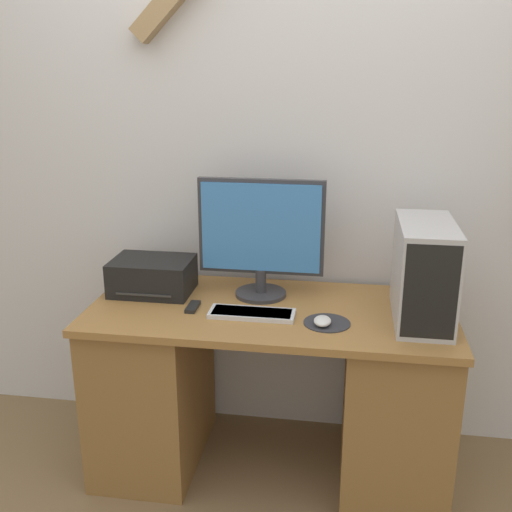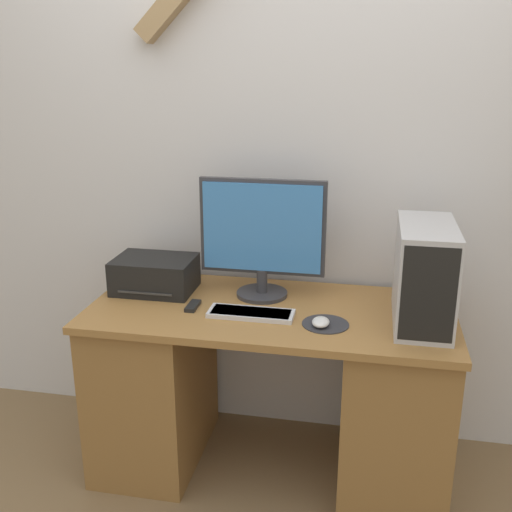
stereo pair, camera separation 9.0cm
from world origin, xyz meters
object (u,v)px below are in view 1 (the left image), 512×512
object	(u,v)px
printer	(152,276)
mouse	(322,321)
computer_tower	(424,272)
monitor	(261,234)
keyboard	(252,313)
remote_control	(193,307)

from	to	relation	value
printer	mouse	bearing A→B (deg)	-18.01
computer_tower	printer	distance (m)	1.12
mouse	computer_tower	bearing A→B (deg)	18.02
computer_tower	printer	xyz separation A→B (m)	(-1.11, 0.12, -0.12)
monitor	keyboard	world-z (taller)	monitor
monitor	remote_control	size ratio (longest dim) A/B	4.83
computer_tower	keyboard	bearing A→B (deg)	-173.90
printer	keyboard	bearing A→B (deg)	-22.27
keyboard	monitor	bearing A→B (deg)	89.43
computer_tower	remote_control	world-z (taller)	computer_tower
remote_control	keyboard	bearing A→B (deg)	-7.59
monitor	mouse	world-z (taller)	monitor
mouse	printer	size ratio (longest dim) A/B	0.26
keyboard	mouse	bearing A→B (deg)	-10.44
monitor	mouse	bearing A→B (deg)	-45.00
keyboard	remote_control	xyz separation A→B (m)	(-0.25, 0.03, -0.00)
keyboard	computer_tower	size ratio (longest dim) A/B	0.77
keyboard	mouse	distance (m)	0.28
computer_tower	mouse	bearing A→B (deg)	-161.98
mouse	printer	distance (m)	0.78
keyboard	printer	size ratio (longest dim) A/B	0.99
keyboard	computer_tower	bearing A→B (deg)	6.10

